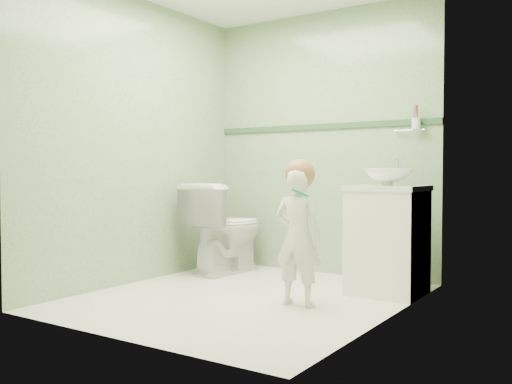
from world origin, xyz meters
The scene contains 12 objects.
ground centered at (0.00, 0.00, 0.00)m, with size 2.50×2.50×0.00m, color white.
room_shell centered at (0.00, 0.00, 1.20)m, with size 2.50×2.54×2.40m.
trim_stripe centered at (0.00, 1.24, 1.35)m, with size 2.20×0.02×0.05m, color #315432.
vanity centered at (0.84, 0.70, 0.40)m, with size 0.52×0.50×0.80m, color white.
counter centered at (0.84, 0.70, 0.81)m, with size 0.54×0.52×0.04m, color white.
basin centered at (0.84, 0.70, 0.89)m, with size 0.37×0.37×0.13m, color white.
faucet centered at (0.84, 0.89, 0.97)m, with size 0.03×0.13×0.18m.
cup_holder centered at (0.89, 1.18, 1.33)m, with size 0.26×0.07×0.21m.
toilet centered at (-0.74, 0.76, 0.42)m, with size 0.47×0.82×0.83m, color white.
toddler centered at (0.45, 0.00, 0.48)m, with size 0.35×0.23×0.95m, color white.
hair_cap centered at (0.45, 0.02, 0.92)m, with size 0.21×0.21×0.21m, color #A96141.
teal_toothbrush centered at (0.53, -0.12, 0.80)m, with size 0.11×0.13×0.08m.
Camera 1 is at (2.34, -3.41, 0.93)m, focal length 39.33 mm.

